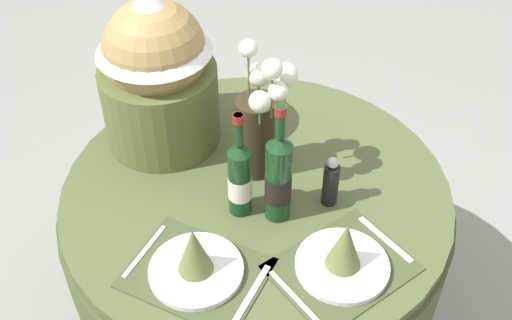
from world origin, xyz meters
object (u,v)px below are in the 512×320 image
(dining_table, at_px, (256,222))
(gift_tub_back_left, at_px, (156,65))
(wine_bottle_centre, at_px, (240,178))
(place_setting_right, at_px, (343,256))
(flower_vase, at_px, (258,121))
(wine_bottle_left, at_px, (278,177))
(pepper_mill, at_px, (331,182))
(place_setting_left, at_px, (195,261))

(dining_table, height_order, gift_tub_back_left, gift_tub_back_left)
(wine_bottle_centre, bearing_deg, place_setting_right, -39.22)
(flower_vase, height_order, wine_bottle_left, flower_vase)
(dining_table, bearing_deg, place_setting_right, -54.47)
(place_setting_right, bearing_deg, flower_vase, 118.96)
(place_setting_right, distance_m, gift_tub_back_left, 0.76)
(wine_bottle_left, xyz_separation_m, pepper_mill, (0.15, 0.05, -0.07))
(wine_bottle_centre, bearing_deg, gift_tub_back_left, 126.70)
(dining_table, bearing_deg, wine_bottle_left, -61.98)
(gift_tub_back_left, bearing_deg, wine_bottle_centre, -53.30)
(pepper_mill, relative_size, gift_tub_back_left, 0.32)
(place_setting_left, xyz_separation_m, wine_bottle_left, (0.21, 0.20, 0.09))
(pepper_mill, bearing_deg, place_setting_left, -145.60)
(dining_table, height_order, wine_bottle_centre, wine_bottle_centre)
(place_setting_right, height_order, wine_bottle_left, wine_bottle_left)
(wine_bottle_left, bearing_deg, place_setting_left, -136.56)
(gift_tub_back_left, bearing_deg, pepper_mill, -31.14)
(place_setting_right, relative_size, flower_vase, 0.99)
(gift_tub_back_left, bearing_deg, dining_table, -39.39)
(flower_vase, bearing_deg, pepper_mill, -34.61)
(dining_table, height_order, place_setting_right, place_setting_right)
(dining_table, relative_size, pepper_mill, 7.03)
(wine_bottle_centre, height_order, pepper_mill, wine_bottle_centre)
(flower_vase, distance_m, wine_bottle_centre, 0.18)
(wine_bottle_centre, bearing_deg, flower_vase, 72.26)
(place_setting_left, height_order, flower_vase, flower_vase)
(place_setting_left, distance_m, wine_bottle_centre, 0.26)
(dining_table, height_order, pepper_mill, pepper_mill)
(place_setting_left, bearing_deg, wine_bottle_left, 43.44)
(dining_table, relative_size, place_setting_right, 2.69)
(flower_vase, height_order, gift_tub_back_left, gift_tub_back_left)
(wine_bottle_centre, xyz_separation_m, pepper_mill, (0.25, 0.03, -0.05))
(place_setting_left, xyz_separation_m, place_setting_right, (0.37, 0.01, 0.00))
(place_setting_left, relative_size, gift_tub_back_left, 0.83)
(dining_table, distance_m, place_setting_right, 0.42)
(pepper_mill, bearing_deg, gift_tub_back_left, 148.86)
(dining_table, bearing_deg, wine_bottle_centre, -117.27)
(dining_table, xyz_separation_m, pepper_mill, (0.20, -0.06, 0.22))
(flower_vase, relative_size, wine_bottle_centre, 1.30)
(place_setting_left, bearing_deg, place_setting_right, 1.50)
(dining_table, distance_m, wine_bottle_left, 0.31)
(place_setting_left, bearing_deg, wine_bottle_centre, 63.32)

